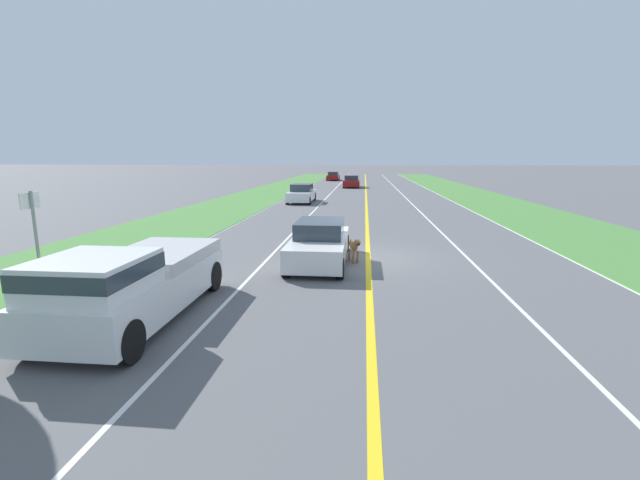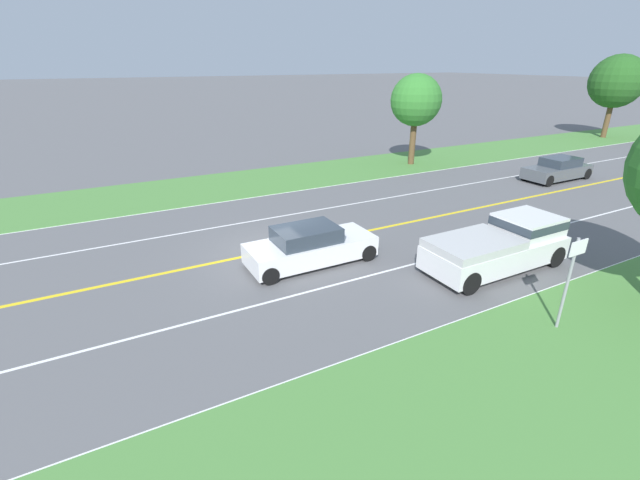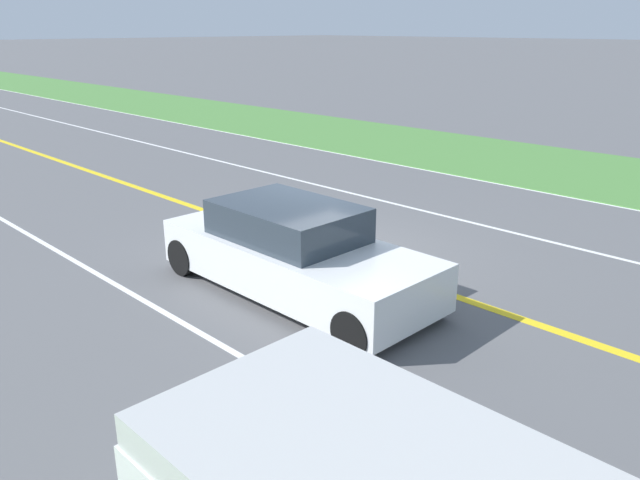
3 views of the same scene
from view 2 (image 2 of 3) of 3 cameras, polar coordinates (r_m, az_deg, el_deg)
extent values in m
plane|color=#5B5B5E|center=(16.63, -6.29, -1.41)|extent=(400.00, 400.00, 0.00)
cube|color=yellow|center=(16.63, -6.29, -1.40)|extent=(0.18, 160.00, 0.01)
cube|color=white|center=(11.29, 7.74, -14.36)|extent=(0.14, 160.00, 0.01)
cube|color=white|center=(22.89, -12.97, 4.98)|extent=(0.14, 160.00, 0.01)
cube|color=white|center=(13.78, -0.73, -6.68)|extent=(0.10, 160.00, 0.01)
cube|color=white|center=(19.70, -10.16, 2.30)|extent=(0.10, 160.00, 0.01)
cube|color=#4C843D|center=(9.66, 18.98, -23.27)|extent=(6.00, 160.00, 0.03)
cube|color=#4C843D|center=(25.68, -14.84, 6.76)|extent=(6.00, 160.00, 0.03)
cube|color=white|center=(15.35, -1.20, -1.27)|extent=(1.78, 4.64, 0.71)
cube|color=#2D3842|center=(15.03, -1.85, 0.75)|extent=(1.53, 2.23, 0.53)
cylinder|color=black|center=(15.72, 6.40, -1.69)|extent=(0.22, 0.61, 0.61)
cylinder|color=black|center=(14.09, -6.70, -4.74)|extent=(0.22, 0.61, 0.61)
cylinder|color=black|center=(16.95, 3.36, 0.29)|extent=(0.22, 0.61, 0.61)
cylinder|color=black|center=(15.45, -8.92, -2.28)|extent=(0.22, 0.61, 0.61)
ellipsoid|color=olive|center=(16.20, -3.74, 0.12)|extent=(0.41, 0.71, 0.30)
cylinder|color=olive|center=(16.43, -2.92, -0.85)|extent=(0.07, 0.07, 0.40)
cylinder|color=olive|center=(16.14, -4.15, -1.33)|extent=(0.07, 0.07, 0.40)
cylinder|color=olive|center=(16.53, -3.28, -0.70)|extent=(0.07, 0.07, 0.40)
cylinder|color=olive|center=(16.25, -4.51, -1.18)|extent=(0.07, 0.07, 0.40)
cylinder|color=olive|center=(16.33, -3.01, 0.77)|extent=(0.19, 0.22, 0.18)
sphere|color=olive|center=(16.38, -2.71, 1.10)|extent=(0.29, 0.29, 0.23)
ellipsoid|color=#331E14|center=(16.49, -2.30, 1.19)|extent=(0.13, 0.13, 0.09)
cone|color=brown|center=(16.30, -2.59, 1.31)|extent=(0.09, 0.09, 0.10)
cone|color=brown|center=(16.39, -2.89, 1.42)|extent=(0.09, 0.09, 0.10)
cylinder|color=olive|center=(15.91, -4.93, -0.18)|extent=(0.13, 0.26, 0.25)
cube|color=silver|center=(16.08, 22.24, -1.49)|extent=(2.02, 5.24, 0.80)
cube|color=silver|center=(16.97, 25.96, 1.83)|extent=(1.77, 1.98, 0.68)
cube|color=#2D3842|center=(16.93, 26.02, 2.16)|extent=(1.79, 2.00, 0.30)
cube|color=beige|center=(15.08, 19.82, -0.46)|extent=(1.97, 2.98, 0.28)
cylinder|color=black|center=(17.29, 28.90, -1.93)|extent=(0.22, 0.77, 0.77)
cylinder|color=black|center=(14.18, 19.37, -5.42)|extent=(0.22, 0.77, 0.77)
cylinder|color=black|center=(18.23, 24.24, 0.15)|extent=(0.22, 0.77, 0.77)
cylinder|color=black|center=(15.32, 14.44, -2.66)|extent=(0.22, 0.77, 0.77)
cube|color=#51565B|center=(30.23, 29.02, 8.00)|extent=(1.76, 4.49, 0.66)
cube|color=#2D3842|center=(30.26, 29.43, 9.09)|extent=(1.51, 2.15, 0.51)
cylinder|color=black|center=(29.24, 25.68, 7.82)|extent=(0.22, 0.67, 0.67)
cylinder|color=black|center=(32.18, 29.64, 8.29)|extent=(0.22, 0.67, 0.67)
cylinder|color=black|center=(28.37, 28.18, 6.96)|extent=(0.22, 0.67, 0.67)
cylinder|color=black|center=(31.38, 32.00, 7.50)|extent=(0.22, 0.67, 0.67)
cylinder|color=brown|center=(31.17, 12.24, 12.76)|extent=(0.42, 0.42, 3.23)
sphere|color=#337A2D|center=(30.83, 12.68, 17.74)|extent=(3.41, 3.41, 3.41)
cylinder|color=brown|center=(49.72, 33.98, 13.29)|extent=(0.47, 0.47, 3.53)
sphere|color=#23561E|center=(49.49, 34.84, 16.98)|extent=(4.67, 4.67, 4.67)
cylinder|color=gray|center=(13.05, 30.06, -5.19)|extent=(0.08, 0.08, 2.68)
cube|color=white|center=(12.61, 31.23, -0.89)|extent=(0.03, 0.64, 0.40)
camera|label=1|loc=(24.87, 27.85, 12.62)|focal=24.00mm
camera|label=3|loc=(14.72, 34.99, 7.66)|focal=35.00mm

